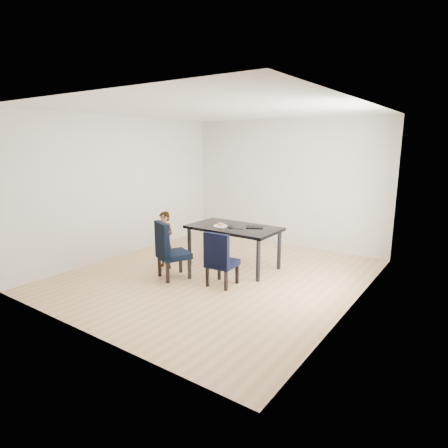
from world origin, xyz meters
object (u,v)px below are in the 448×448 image
Objects in this scene: child at (165,240)px; laptop at (255,226)px; dining_table at (234,247)px; chair_left at (174,250)px; chair_right at (222,258)px; plate at (220,226)px.

child is 1.61m from laptop.
dining_table is 0.54m from laptop.
chair_right is at bearing 37.42° from chair_left.
dining_table is 0.45m from plate.
child is 3.43× the size of laptop.
chair_right reaches higher than dining_table.
plate is at bearing 123.10° from chair_right.
laptop is at bearing 86.93° from chair_right.
chair_left reaches higher than plate.
chair_right is 2.93× the size of laptop.
laptop is at bearing 30.52° from plate.
chair_left is at bearing 30.72° from laptop.
laptop is (1.30, 0.92, 0.25)m from child.
dining_table is 1.14m from chair_left.
chair_right is at bearing -4.12° from child.
child is (-0.98, -0.73, 0.14)m from dining_table.
chair_left reaches higher than chair_right.
chair_left is 1.49m from laptop.
laptop is at bearing 80.60° from chair_left.
child is at bearing 173.86° from chair_left.
laptop is at bearing 35.45° from child.
laptop reaches higher than plate.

